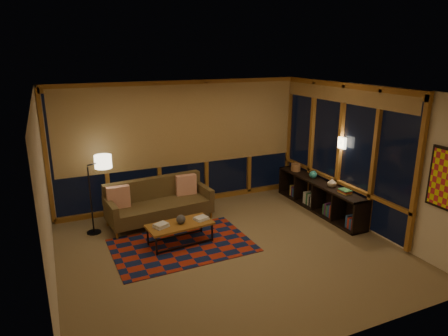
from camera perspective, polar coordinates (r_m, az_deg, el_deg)
name	(u,v)px	position (r m, az deg, el deg)	size (l,w,h in m)	color
floor	(230,251)	(6.96, 0.86, -11.73)	(5.50, 5.00, 0.01)	olive
ceiling	(231,91)	(6.16, 0.97, 11.00)	(5.50, 5.00, 0.01)	beige
walls	(230,175)	(6.43, 0.91, -1.06)	(5.51, 5.01, 2.70)	beige
window_wall_back	(183,144)	(8.62, -5.93, 3.38)	(5.30, 0.16, 2.60)	olive
window_wall_right	(339,151)	(8.34, 16.06, 2.37)	(0.16, 3.70, 2.60)	olive
wall_sconce	(342,143)	(8.14, 16.52, 3.46)	(0.12, 0.18, 0.22)	beige
sofa	(160,202)	(7.98, -9.19, -4.86)	(2.02, 0.82, 0.83)	brown
pillow_left	(118,197)	(7.81, -14.85, -4.04)	(0.42, 0.14, 0.42)	red
pillow_right	(186,185)	(8.27, -5.43, -2.41)	(0.42, 0.14, 0.42)	red
area_rug	(182,245)	(7.16, -6.00, -10.92)	(2.37, 1.58, 0.01)	maroon
coffee_table	(180,234)	(7.15, -6.28, -9.29)	(1.14, 0.52, 0.38)	olive
book_stack_a	(161,225)	(6.98, -9.00, -8.06)	(0.23, 0.18, 0.07)	silver
book_stack_b	(201,218)	(7.19, -3.24, -7.20)	(0.26, 0.21, 0.05)	silver
ceramic_pot	(181,219)	(7.05, -6.18, -7.27)	(0.16, 0.16, 0.16)	black
floor_lamp	(90,197)	(7.70, -18.53, -3.90)	(0.48, 0.31, 1.44)	black
bookshelf	(319,196)	(8.72, 13.43, -3.91)	(0.40, 2.57, 0.64)	black
basket	(296,167)	(9.25, 10.23, 0.10)	(0.22, 0.22, 0.16)	#8D603C
teal_bowl	(313,175)	(8.78, 12.62, -0.92)	(0.17, 0.17, 0.17)	teal
vase	(332,182)	(8.31, 15.17, -2.00)	(0.18, 0.18, 0.19)	tan
shelf_book_stack	(345,191)	(8.04, 16.89, -3.22)	(0.17, 0.24, 0.07)	silver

